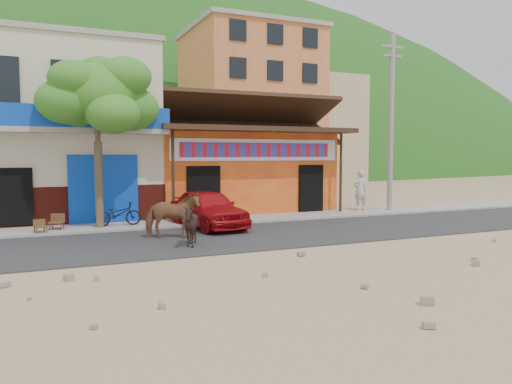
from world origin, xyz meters
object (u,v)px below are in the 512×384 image
Objects in this scene: pedestrian at (360,190)px; cafe_chair_right at (40,220)px; scooter at (118,214)px; utility_pole at (391,122)px; cow_tan at (172,215)px; cafe_chair_left at (57,215)px; tree at (98,141)px; red_car at (208,208)px; cow_dark at (191,226)px.

pedestrian is 2.30× the size of cafe_chair_right.
scooter is at bearing 4.02° from pedestrian.
utility_pole is 4.36× the size of pedestrian.
cafe_chair_left is (-3.25, 2.90, -0.16)m from cow_tan.
tree is 2.65m from scooter.
red_car is at bearing -111.66° from scooter.
cafe_chair_right is (-3.89, 3.94, -0.12)m from cow_dark.
cow_dark is 10.86m from pedestrian.
cow_tan is 4.36m from cafe_chair_left.
cafe_chair_left is at bearing 159.19° from red_car.
tree is 1.48× the size of red_car.
cafe_chair_right is (-3.76, 2.37, -0.25)m from cow_tan.
tree is at bearing 178.85° from cow_dark.
cow_tan reaches higher than cafe_chair_right.
cafe_chair_left is at bearing -179.33° from utility_pole.
utility_pole is 11.86m from cow_tan.
pedestrian is (9.56, 5.14, 0.40)m from cow_dark.
utility_pole is 8.13× the size of cafe_chair_left.
cafe_chair_left is (-3.37, 4.48, -0.03)m from cow_dark.
cow_tan is at bearing -164.35° from utility_pole.
pedestrian is (11.53, 0.69, -2.08)m from tree.
red_car is 8.15m from pedestrian.
utility_pole is at bearing 159.54° from pedestrian.
tree reaches higher than cow_tan.
cow_dark is 4.72m from scooter.
tree is 4.14m from cow_tan.
cow_tan is at bearing -156.97° from scooter.
scooter is 1.64× the size of cafe_chair_left.
cow_dark is 5.61m from cafe_chair_left.
cafe_chair_right is at bearing 103.54° from scooter.
cow_tan reaches higher than cow_dark.
cow_dark reaches higher than cafe_chair_left.
cow_dark is 0.30× the size of red_car.
utility_pole reaches higher than cow_tan.
tree reaches higher than red_car.
cow_tan is 10.32m from pedestrian.
scooter is (-1.33, 4.53, -0.09)m from cow_dark.
scooter reaches higher than cafe_chair_right.
red_car reaches higher than cow_dark.
cow_dark reaches higher than scooter.
red_car is at bearing -19.94° from cafe_chair_right.
cow_tan is 1.07× the size of scooter.
pedestrian is (10.89, 0.61, 0.49)m from scooter.
cow_tan is at bearing 21.00° from pedestrian.
tree is at bearing 154.82° from red_car.
cow_dark is 0.74× the size of scooter.
pedestrian is 12.95m from cafe_chair_left.
red_car is 2.51× the size of scooter.
cafe_chair_right is (-0.51, -0.53, -0.09)m from cafe_chair_left.
utility_pole is at bearing 88.13° from cow_dark.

